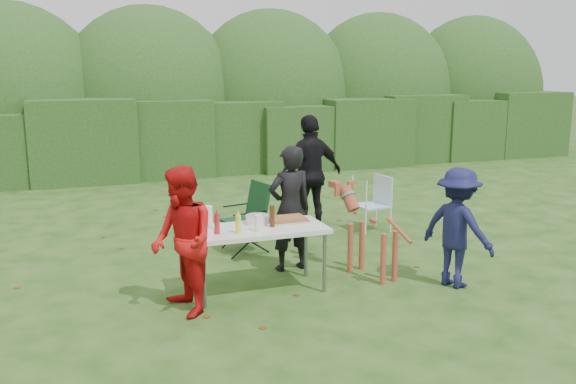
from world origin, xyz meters
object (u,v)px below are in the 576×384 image
object	(u,v)px
camping_chair	(245,217)
lawn_chair	(371,203)
dog	(373,234)
paper_towel_roll	(207,218)
child	(458,228)
person_cook	(290,208)
mustard_bottle	(238,224)
beer_bottle	(272,216)
person_red_jacket	(183,241)
ketchup_bottle	(217,224)
person_black_puffy	(311,174)
folding_table	(258,232)

from	to	relation	value
camping_chair	lawn_chair	bearing A→B (deg)	177.94
dog	lawn_chair	bearing A→B (deg)	-44.70
paper_towel_roll	child	bearing A→B (deg)	-14.61
camping_chair	person_cook	bearing A→B (deg)	96.60
mustard_bottle	beer_bottle	size ratio (longest dim) A/B	0.83
person_red_jacket	paper_towel_roll	size ratio (longest dim) A/B	5.86
person_cook	ketchup_bottle	world-z (taller)	person_cook
camping_chair	paper_towel_roll	distance (m)	1.68
ketchup_bottle	child	bearing A→B (deg)	-10.54
person_black_puffy	mustard_bottle	xyz separation A→B (m)	(-1.77, -2.32, -0.05)
person_cook	person_red_jacket	xyz separation A→B (m)	(-1.49, -0.93, -0.02)
person_black_puffy	folding_table	bearing A→B (deg)	45.92
dog	mustard_bottle	xyz separation A→B (m)	(-1.69, -0.15, 0.31)
person_cook	person_red_jacket	bearing A→B (deg)	26.23
person_cook	person_black_puffy	bearing A→B (deg)	-125.72
folding_table	person_cook	bearing A→B (deg)	45.21
camping_chair	lawn_chair	distance (m)	2.17
dog	person_black_puffy	bearing A→B (deg)	-19.43
beer_bottle	dog	bearing A→B (deg)	0.70
lawn_chair	mustard_bottle	xyz separation A→B (m)	(-2.68, -2.06, 0.41)
person_red_jacket	ketchup_bottle	world-z (taller)	person_red_jacket
dog	ketchup_bottle	distance (m)	1.94
camping_chair	beer_bottle	world-z (taller)	beer_bottle
child	mustard_bottle	size ratio (longest dim) A/B	6.89
child	lawn_chair	size ratio (longest dim) A/B	1.62
folding_table	dog	xyz separation A→B (m)	(1.42, -0.00, -0.16)
child	ketchup_bottle	distance (m)	2.72
mustard_bottle	paper_towel_roll	size ratio (longest dim) A/B	0.77
person_black_puffy	beer_bottle	distance (m)	2.56
dog	beer_bottle	world-z (taller)	dog
folding_table	dog	bearing A→B (deg)	-0.01
child	folding_table	bearing A→B (deg)	51.79
mustard_bottle	person_red_jacket	bearing A→B (deg)	-164.19
person_red_jacket	camping_chair	size ratio (longest dim) A/B	1.60
dog	ketchup_bottle	bearing A→B (deg)	75.64
child	camping_chair	bearing A→B (deg)	18.93
dog	ketchup_bottle	xyz separation A→B (m)	(-1.91, -0.10, 0.32)
person_black_puffy	paper_towel_roll	size ratio (longest dim) A/B	6.88
child	ketchup_bottle	xyz separation A→B (m)	(-2.67, 0.50, 0.16)
child	camping_chair	world-z (taller)	child
dog	lawn_chair	distance (m)	2.15
person_black_puffy	child	world-z (taller)	person_black_puffy
paper_towel_roll	beer_bottle	bearing A→B (deg)	-10.72
ketchup_bottle	lawn_chair	bearing A→B (deg)	34.66
ketchup_bottle	person_cook	bearing A→B (deg)	32.75
mustard_bottle	dog	bearing A→B (deg)	5.05
dog	paper_towel_roll	world-z (taller)	dog
folding_table	beer_bottle	size ratio (longest dim) A/B	6.25
person_cook	lawn_chair	world-z (taller)	person_cook
folding_table	ketchup_bottle	xyz separation A→B (m)	(-0.49, -0.10, 0.16)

